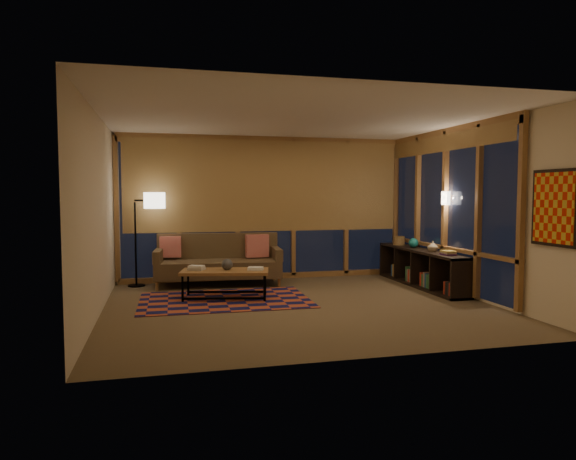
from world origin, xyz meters
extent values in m
cube|color=#725F49|center=(0.00, 0.00, 0.00)|extent=(5.50, 5.00, 0.01)
cube|color=white|center=(0.00, 0.00, 2.70)|extent=(5.50, 5.00, 0.01)
cube|color=beige|center=(0.00, 2.50, 1.35)|extent=(5.50, 0.01, 2.70)
cube|color=beige|center=(0.00, -2.50, 1.35)|extent=(5.50, 0.01, 2.70)
cube|color=beige|center=(-2.75, 0.00, 1.35)|extent=(0.01, 5.00, 2.70)
cube|color=beige|center=(2.75, 0.00, 1.35)|extent=(0.01, 5.00, 2.70)
cube|color=#B44929|center=(-1.01, 0.61, 0.01)|extent=(2.58, 1.75, 0.01)
sphere|color=black|center=(-0.95, 0.76, 0.53)|extent=(0.19, 0.19, 0.18)
cylinder|color=olive|center=(2.47, 1.83, 0.73)|extent=(0.25, 0.25, 0.16)
sphere|color=#166F6C|center=(2.49, 1.29, 0.74)|extent=(0.19, 0.19, 0.17)
imported|color=tan|center=(2.49, 0.61, 0.74)|extent=(0.20, 0.20, 0.18)
camera|label=1|loc=(-1.93, -7.12, 1.62)|focal=32.00mm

